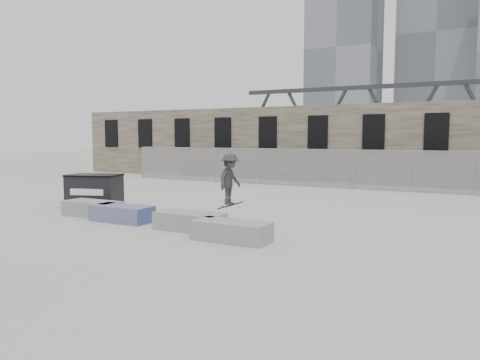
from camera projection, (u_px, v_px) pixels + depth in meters
name	position (u px, v px, depth m)	size (l,w,h in m)	color
ground	(156.00, 224.00, 14.31)	(120.00, 120.00, 0.00)	#AEAEA9
stone_wall	(324.00, 144.00, 28.33)	(36.00, 2.58, 4.50)	brown
chainlink_fence	(302.00, 167.00, 25.17)	(22.06, 0.06, 2.02)	gray
planter_far_left	(92.00, 208.00, 15.79)	(2.00, 0.90, 0.51)	#979794
planter_center_left	(122.00, 213.00, 14.76)	(2.00, 0.90, 0.51)	navy
planter_center_right	(190.00, 221.00, 13.40)	(2.00, 0.90, 0.51)	#979794
planter_offset	(232.00, 230.00, 12.01)	(2.00, 0.90, 0.51)	#979794
dumpster	(94.00, 191.00, 17.63)	(2.18, 1.69, 1.26)	black
skyline_towers	(441.00, 47.00, 95.09)	(58.00, 28.00, 48.00)	slate
skateboarder	(230.00, 179.00, 13.90)	(0.79, 1.01, 1.69)	#2F2E31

